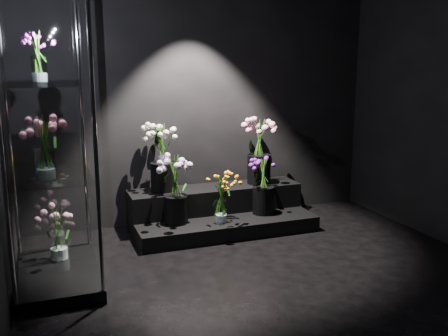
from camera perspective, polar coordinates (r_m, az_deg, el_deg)
floor at (r=4.11m, az=6.60°, el=-13.61°), size 4.00×4.00×0.00m
wall_back at (r=5.56m, az=-2.48°, el=8.24°), size 4.00×0.00×4.00m
display_riser at (r=5.45m, az=-0.57°, el=-4.96°), size 1.90×0.85×0.42m
display_case at (r=4.09m, az=-19.46°, el=3.08°), size 0.64×1.07×2.36m
bouquet_orange_bells at (r=5.07m, az=-0.31°, el=-3.40°), size 0.34×0.34×0.49m
bouquet_lilac at (r=5.03m, az=-5.55°, el=-1.93°), size 0.48×0.48×0.69m
bouquet_purple at (r=5.36m, az=4.55°, el=-1.58°), size 0.37×0.37×0.62m
bouquet_cream_roses at (r=5.28m, az=-7.06°, el=1.58°), size 0.47×0.47×0.70m
bouquet_pink_roses at (r=5.58m, az=4.04°, el=2.27°), size 0.45×0.45×0.72m
bouquet_case_pink at (r=3.88m, az=-19.88°, el=2.31°), size 0.34×0.34×0.47m
bouquet_case_magenta at (r=4.21m, az=-20.47°, el=11.93°), size 0.28×0.28×0.39m
bouquet_case_base_pink at (r=4.52m, az=-18.45°, el=-7.02°), size 0.36×0.36×0.44m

